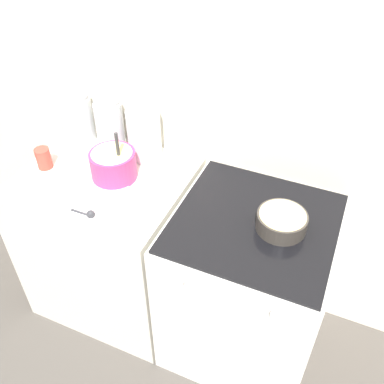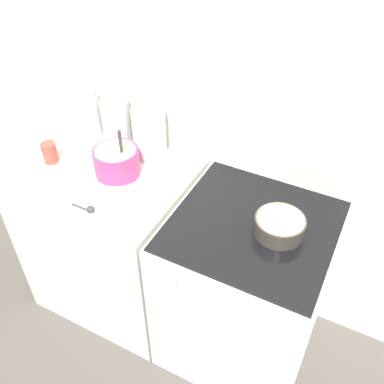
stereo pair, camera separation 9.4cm
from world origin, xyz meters
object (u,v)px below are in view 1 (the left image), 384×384
at_px(tin_can, 44,158).
at_px(storage_jar_middle, 110,128).
at_px(mixing_bowl, 113,163).
at_px(storage_jar_right, 144,136).
at_px(storage_jar_left, 78,121).
at_px(baking_pan, 282,221).
at_px(stove, 247,286).

bearing_deg(tin_can, storage_jar_middle, 53.51).
bearing_deg(storage_jar_middle, mixing_bowl, -56.21).
bearing_deg(storage_jar_right, storage_jar_middle, 180.00).
distance_m(storage_jar_left, storage_jar_right, 0.39).
relative_size(storage_jar_left, storage_jar_right, 0.93).
relative_size(baking_pan, storage_jar_middle, 0.77).
relative_size(stove, storage_jar_right, 3.22).
bearing_deg(mixing_bowl, storage_jar_middle, 123.79).
bearing_deg(storage_jar_left, mixing_bowl, -32.22).
distance_m(mixing_bowl, storage_jar_middle, 0.26).
xyz_separation_m(mixing_bowl, storage_jar_right, (0.05, 0.21, 0.04)).
height_order(mixing_bowl, storage_jar_left, storage_jar_left).
bearing_deg(baking_pan, stove, -177.52).
distance_m(storage_jar_middle, storage_jar_right, 0.19).
distance_m(storage_jar_left, storage_jar_middle, 0.19).
xyz_separation_m(mixing_bowl, storage_jar_middle, (-0.14, 0.21, 0.04)).
relative_size(storage_jar_left, storage_jar_middle, 0.95).
bearing_deg(storage_jar_middle, baking_pan, -13.86).
bearing_deg(storage_jar_right, baking_pan, -17.23).
xyz_separation_m(storage_jar_middle, tin_can, (-0.21, -0.28, -0.06)).
xyz_separation_m(storage_jar_left, storage_jar_middle, (0.19, -0.00, 0.01)).
bearing_deg(storage_jar_middle, tin_can, -126.49).
relative_size(stove, mixing_bowl, 3.48).
relative_size(storage_jar_right, tin_can, 2.63).
bearing_deg(tin_can, baking_pan, 2.32).
bearing_deg(storage_jar_right, tin_can, -145.07).
bearing_deg(stove, baking_pan, 2.48).
bearing_deg(baking_pan, tin_can, -177.68).
height_order(mixing_bowl, tin_can, mixing_bowl).
distance_m(stove, tin_can, 1.16).
distance_m(stove, storage_jar_middle, 1.04).
distance_m(mixing_bowl, storage_jar_left, 0.40).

